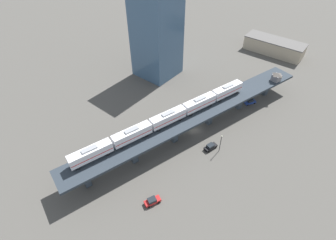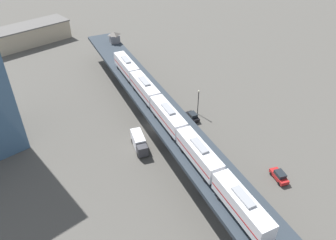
{
  "view_description": "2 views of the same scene",
  "coord_description": "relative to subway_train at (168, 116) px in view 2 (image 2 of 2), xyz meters",
  "views": [
    {
      "loc": [
        33.94,
        -55.95,
        63.06
      ],
      "look_at": [
        -4.08,
        -9.25,
        8.86
      ],
      "focal_mm": 28.0,
      "sensor_mm": 36.0,
      "label": 1
    },
    {
      "loc": [
        -39.87,
        -50.18,
        47.7
      ],
      "look_at": [
        -4.08,
        -9.25,
        8.86
      ],
      "focal_mm": 35.0,
      "sensor_mm": 36.0,
      "label": 2
    }
  ],
  "objects": [
    {
      "name": "delivery_truck",
      "position": [
        -3.78,
        5.37,
        -8.14
      ],
      "size": [
        4.85,
        7.51,
        3.2
      ],
      "color": "#333338",
      "rests_on": "ground"
    },
    {
      "name": "ground_plane",
      "position": [
        4.08,
        9.25,
        -9.9
      ],
      "size": [
        400.0,
        400.0,
        0.0
      ],
      "primitive_type": "plane",
      "color": "#4C4944"
    },
    {
      "name": "street_car_black",
      "position": [
        12.99,
        5.52,
        -8.97
      ],
      "size": [
        2.91,
        4.72,
        1.89
      ],
      "color": "black",
      "rests_on": "ground"
    },
    {
      "name": "subway_train",
      "position": [
        0.0,
        0.0,
        0.0
      ],
      "size": [
        19.72,
        60.8,
        4.45
      ],
      "color": "silver",
      "rests_on": "elevated_viaduct"
    },
    {
      "name": "street_car_red",
      "position": [
        11.41,
        -20.57,
        -8.97
      ],
      "size": [
        3.42,
        4.75,
        1.89
      ],
      "color": "#AD1E1E",
      "rests_on": "ground"
    },
    {
      "name": "signal_hut",
      "position": [
        16.62,
        44.68,
        -0.74
      ],
      "size": [
        3.98,
        3.98,
        3.4
      ],
      "color": "slate",
      "rests_on": "elevated_viaduct"
    },
    {
      "name": "warehouse_building",
      "position": [
        2.47,
        80.4,
        -6.5
      ],
      "size": [
        28.81,
        10.93,
        6.8
      ],
      "color": "tan",
      "rests_on": "ground"
    },
    {
      "name": "street_lamp",
      "position": [
        15.69,
        6.42,
        -5.8
      ],
      "size": [
        0.44,
        0.44,
        6.94
      ],
      "color": "black",
      "rests_on": "ground"
    },
    {
      "name": "elevated_viaduct",
      "position": [
        4.03,
        9.09,
        -3.57
      ],
      "size": [
        33.18,
        90.8,
        7.36
      ],
      "color": "#283039",
      "rests_on": "ground"
    },
    {
      "name": "street_car_blue",
      "position": [
        12.29,
        35.01,
        -8.97
      ],
      "size": [
        3.79,
        4.7,
        1.89
      ],
      "color": "#233D93",
      "rests_on": "ground"
    }
  ]
}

